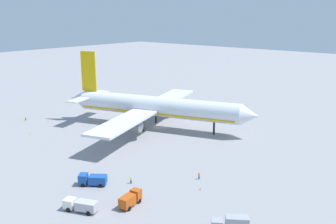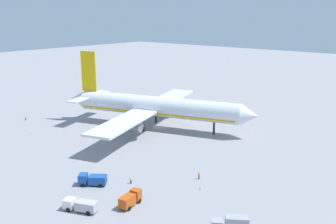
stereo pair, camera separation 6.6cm
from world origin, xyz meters
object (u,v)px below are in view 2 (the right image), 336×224
Objects in this scene: service_truck_2 at (232,224)px; service_truck_3 at (92,179)px; ground_worker_2 at (199,176)px; traffic_cone_1 at (48,121)px; traffic_cone_0 at (85,174)px; traffic_cone_3 at (30,133)px; ground_worker_1 at (131,180)px; traffic_cone_2 at (200,189)px; service_truck_0 at (81,205)px; service_truck_1 at (130,199)px; ground_worker_3 at (26,118)px; airliner at (154,107)px.

service_truck_2 is 34.88m from service_truck_3.
traffic_cone_1 is (-71.47, 4.83, -0.60)m from ground_worker_2.
traffic_cone_1 is (-48.82, 21.09, 0.00)m from traffic_cone_0.
traffic_cone_0 and traffic_cone_3 have the same top height.
service_truck_3 is 4.00× the size of ground_worker_1.
ground_worker_2 reaches higher than traffic_cone_2.
service_truck_0 is 26.46m from traffic_cone_2.
service_truck_2 is 12.18× the size of traffic_cone_1.
service_truck_0 is 4.24× the size of ground_worker_2.
service_truck_1 is 72.53m from traffic_cone_1.
ground_worker_1 is 70.13m from ground_worker_3.
ground_worker_3 is (-68.94, 12.85, 0.06)m from ground_worker_1.
traffic_cone_3 is at bearing -173.20° from ground_worker_2.
traffic_cone_2 is (-14.23, 10.18, -1.36)m from service_truck_2.
service_truck_2 is 12.18× the size of traffic_cone_0.
ground_worker_1 is 52.33m from traffic_cone_3.
service_truck_0 is at bearing -108.29° from ground_worker_2.
service_truck_3 is at bearing -132.23° from ground_worker_2.
ground_worker_3 is 9.27m from traffic_cone_1.
service_truck_3 is 3.77× the size of ground_worker_3.
service_truck_0 is 11.95m from service_truck_3.
ground_worker_3 is 3.14× the size of traffic_cone_3.
ground_worker_1 is 16.28m from ground_worker_2.
ground_worker_1 reaches higher than traffic_cone_3.
traffic_cone_3 is at bearing 174.89° from service_truck_2.
service_truck_2 is (26.97, 12.99, 0.30)m from service_truck_0.
traffic_cone_0 is 53.18m from traffic_cone_1.
service_truck_2 is 40.52m from traffic_cone_0.
traffic_cone_0 is (-13.50, 11.45, -1.06)m from service_truck_0.
traffic_cone_1 is (-89.28, 19.55, -1.36)m from service_truck_2.
service_truck_3 reaches higher than ground_worker_2.
ground_worker_1 is at bearing 95.94° from service_truck_0.
traffic_cone_1 is at bearing 152.42° from service_truck_0.
ground_worker_3 is at bearing 165.10° from service_truck_1.
service_truck_3 reaches higher than ground_worker_3.
service_truck_1 is (5.93, 7.99, 0.16)m from service_truck_0.
ground_worker_3 is at bearing 169.44° from ground_worker_1.
traffic_cone_2 is (6.81, 15.18, -1.22)m from service_truck_1.
traffic_cone_0 is at bearing -155.92° from traffic_cone_2.
service_truck_1 is at bearing -4.83° from service_truck_3.
ground_worker_1 reaches higher than traffic_cone_1.
service_truck_3 is at bearing -23.19° from traffic_cone_1.
airliner is 39.85× the size of ground_worker_3.
traffic_cone_2 is at bearing -35.81° from airliner.
service_truck_3 is 65.73m from ground_worker_3.
traffic_cone_2 is at bearing 28.13° from ground_worker_1.
ground_worker_2 is at bearing -0.46° from ground_worker_3.
ground_worker_3 is 83.45m from traffic_cone_2.
traffic_cone_2 is at bearing -3.56° from ground_worker_3.
service_truck_3 is 11.85× the size of traffic_cone_2.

